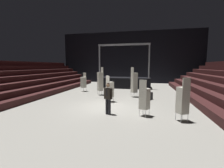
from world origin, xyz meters
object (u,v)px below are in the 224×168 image
at_px(chair_stack_rear_left, 134,82).
at_px(equipment_road_case, 146,96).
at_px(stage_riser, 124,82).
at_px(chair_stack_mid_left, 144,98).
at_px(chair_stack_mid_right, 100,81).
at_px(chair_stack_front_left, 83,82).
at_px(chair_stack_mid_centre, 183,100).
at_px(chair_stack_front_right, 110,89).
at_px(man_with_tie, 108,97).

distance_m(chair_stack_rear_left, equipment_road_case, 1.56).
relative_size(stage_riser, chair_stack_mid_left, 3.19).
bearing_deg(equipment_road_case, chair_stack_mid_right, 167.86).
xyz_separation_m(chair_stack_mid_left, chair_stack_mid_right, (-3.99, 5.25, 0.29)).
xyz_separation_m(chair_stack_front_left, chair_stack_mid_right, (2.31, -1.57, 0.29)).
distance_m(chair_stack_front_left, chair_stack_mid_centre, 10.83).
bearing_deg(equipment_road_case, chair_stack_front_right, -149.28).
distance_m(chair_stack_mid_left, chair_stack_rear_left, 5.09).
bearing_deg(man_with_tie, chair_stack_mid_left, -153.50).
distance_m(chair_stack_mid_left, equipment_road_case, 4.42).
xyz_separation_m(chair_stack_front_right, chair_stack_rear_left, (1.62, 2.20, 0.29)).
bearing_deg(chair_stack_front_left, chair_stack_mid_centre, 164.34).
relative_size(man_with_tie, chair_stack_mid_left, 0.90).
bearing_deg(man_with_tie, chair_stack_front_right, -55.89).
bearing_deg(equipment_road_case, chair_stack_front_left, 159.09).
xyz_separation_m(man_with_tie, chair_stack_front_left, (-4.35, 6.94, -0.02)).
bearing_deg(chair_stack_mid_centre, man_with_tie, 148.36).
height_order(stage_riser, equipment_road_case, stage_riser).
bearing_deg(man_with_tie, chair_stack_mid_right, -46.26).
distance_m(chair_stack_front_right, chair_stack_rear_left, 2.75).
relative_size(chair_stack_front_left, chair_stack_rear_left, 0.77).
xyz_separation_m(chair_stack_mid_right, equipment_road_case, (4.11, -0.88, -0.99)).
height_order(stage_riser, chair_stack_mid_centre, stage_riser).
bearing_deg(equipment_road_case, man_with_tie, -114.74).
distance_m(chair_stack_front_left, chair_stack_mid_left, 9.28).
xyz_separation_m(stage_riser, chair_stack_front_right, (-0.04, -7.85, 0.28)).
xyz_separation_m(stage_riser, chair_stack_rear_left, (1.58, -5.65, 0.58)).
bearing_deg(chair_stack_front_right, chair_stack_mid_left, -3.65).
height_order(man_with_tie, equipment_road_case, man_with_tie).
bearing_deg(chair_stack_rear_left, chair_stack_front_left, -143.25).
bearing_deg(chair_stack_mid_centre, chair_stack_front_right, 116.05).
bearing_deg(chair_stack_front_right, man_with_tie, -34.57).
xyz_separation_m(man_with_tie, chair_stack_mid_right, (-2.04, 5.37, 0.27)).
bearing_deg(chair_stack_front_left, man_with_tie, 148.15).
bearing_deg(chair_stack_rear_left, chair_stack_mid_centre, -8.15).
bearing_deg(stage_riser, chair_stack_front_left, -134.82).
xyz_separation_m(chair_stack_mid_left, equipment_road_case, (0.12, 4.37, -0.70)).
xyz_separation_m(chair_stack_mid_centre, equipment_road_case, (-1.67, 4.76, -0.78)).
height_order(stage_riser, man_with_tie, stage_riser).
relative_size(stage_riser, chair_stack_front_left, 3.19).
xyz_separation_m(chair_stack_front_right, chair_stack_mid_right, (-1.46, 2.45, 0.29)).
height_order(man_with_tie, chair_stack_mid_right, chair_stack_mid_right).
distance_m(chair_stack_front_right, equipment_road_case, 3.15).
distance_m(man_with_tie, chair_stack_mid_right, 5.75).
relative_size(chair_stack_mid_left, chair_stack_mid_right, 0.77).
distance_m(chair_stack_mid_left, chair_stack_mid_centre, 1.83).
height_order(chair_stack_front_left, chair_stack_mid_right, chair_stack_mid_right).
height_order(chair_stack_mid_centre, chair_stack_rear_left, chair_stack_rear_left).
height_order(stage_riser, chair_stack_rear_left, stage_riser).
bearing_deg(stage_riser, man_with_tie, -87.13).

